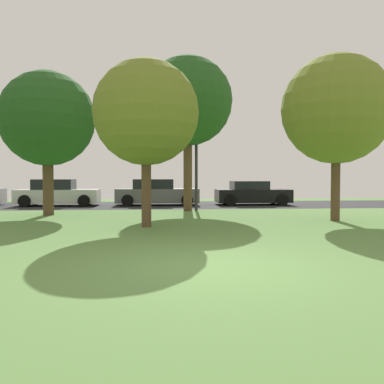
# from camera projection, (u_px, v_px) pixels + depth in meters

# --- Properties ---
(ground_plane) EXTENTS (44.00, 44.00, 0.00)m
(ground_plane) POSITION_uv_depth(u_px,v_px,m) (212.00, 267.00, 7.37)
(ground_plane) COLOR #5B8442
(road_strip) EXTENTS (44.00, 6.40, 0.01)m
(road_strip) POSITION_uv_depth(u_px,v_px,m) (174.00, 205.00, 23.30)
(road_strip) COLOR #28282B
(road_strip) RESTS_ON ground_plane
(oak_tree_left) EXTENTS (3.92, 3.92, 5.97)m
(oak_tree_left) POSITION_uv_depth(u_px,v_px,m) (47.00, 119.00, 17.09)
(oak_tree_left) COLOR brown
(oak_tree_left) RESTS_ON ground_plane
(oak_tree_center) EXTENTS (3.94, 3.94, 6.01)m
(oak_tree_center) POSITION_uv_depth(u_px,v_px,m) (336.00, 110.00, 14.86)
(oak_tree_center) COLOR brown
(oak_tree_center) RESTS_ON ground_plane
(birch_tree_lone) EXTENTS (4.14, 4.14, 7.18)m
(birch_tree_lone) POSITION_uv_depth(u_px,v_px,m) (188.00, 102.00, 19.11)
(birch_tree_lone) COLOR brown
(birch_tree_lone) RESTS_ON ground_plane
(maple_tree_far) EXTENTS (3.37, 3.37, 5.34)m
(maple_tree_far) POSITION_uv_depth(u_px,v_px,m) (146.00, 113.00, 13.09)
(maple_tree_far) COLOR brown
(maple_tree_far) RESTS_ON ground_plane
(parked_car_white) EXTENTS (4.37, 2.01, 1.45)m
(parked_car_white) POSITION_uv_depth(u_px,v_px,m) (57.00, 194.00, 22.58)
(parked_car_white) COLOR white
(parked_car_white) RESTS_ON ground_plane
(parked_car_grey) EXTENTS (4.58, 2.03, 1.46)m
(parked_car_grey) POSITION_uv_depth(u_px,v_px,m) (157.00, 193.00, 23.10)
(parked_car_grey) COLOR slate
(parked_car_grey) RESTS_ON ground_plane
(parked_car_black) EXTENTS (4.14, 2.10, 1.34)m
(parked_car_black) POSITION_uv_depth(u_px,v_px,m) (252.00, 194.00, 23.46)
(parked_car_black) COLOR black
(parked_car_black) RESTS_ON ground_plane
(street_lamp_post) EXTENTS (0.14, 0.14, 4.50)m
(street_lamp_post) POSITION_uv_depth(u_px,v_px,m) (196.00, 163.00, 19.51)
(street_lamp_post) COLOR #2D2D33
(street_lamp_post) RESTS_ON ground_plane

